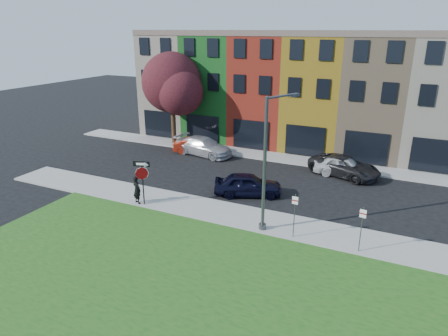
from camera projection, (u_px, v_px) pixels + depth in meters
The scene contains 15 objects.
ground at pixel (224, 242), 21.00m from camera, with size 120.00×120.00×0.00m, color black.
sidewalk_near at pixel (278, 225), 22.72m from camera, with size 40.00×3.00×0.12m, color gray.
sidewalk_far at pixel (267, 156), 34.98m from camera, with size 40.00×2.40×0.12m, color gray.
rowhouse_block at pixel (295, 90), 38.41m from camera, with size 30.00×10.12×10.00m.
stop_sign at pixel (142, 174), 24.52m from camera, with size 1.02×0.34×2.87m.
man at pixel (137, 190), 25.12m from camera, with size 0.76×0.61×1.80m, color black.
sedan_near at pixel (248, 184), 26.65m from camera, with size 4.84×3.41×1.53m, color black.
parked_car_red at pixel (196, 146), 35.87m from camera, with size 4.27×2.79×1.33m, color maroon.
parked_car_silver at pixel (204, 146), 35.20m from camera, with size 5.67×3.02×1.57m, color #A8A8AC.
parked_car_dark at pixel (344, 166), 30.22m from camera, with size 5.92×4.18×1.50m, color black.
parked_car_white at pixel (344, 166), 30.21m from camera, with size 4.55×2.09×1.51m, color silver.
street_lamp at pixel (267, 165), 21.04m from camera, with size 1.28×2.42×7.33m.
parking_sign_a at pixel (295, 211), 20.78m from camera, with size 0.32×0.09×2.46m.
parking_sign_b at pixel (362, 224), 19.43m from camera, with size 0.32×0.10×2.40m.
tree_purple at pixel (173, 84), 36.96m from camera, with size 6.69×5.85×8.55m.
Camera 1 is at (7.97, -16.73, 10.62)m, focal length 32.00 mm.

